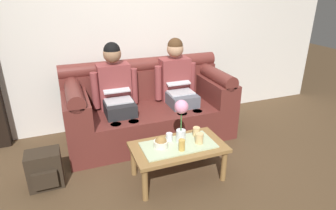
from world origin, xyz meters
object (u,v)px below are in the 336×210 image
(flower_vase, at_px, (181,116))
(cup_far_center, at_px, (199,138))
(person_left, at_px, (116,91))
(backpack_left, at_px, (45,170))
(person_right, at_px, (178,84))
(cup_near_left, at_px, (182,145))
(cup_far_left, at_px, (196,132))
(couch, at_px, (149,108))
(coffee_table, at_px, (178,150))
(cup_near_right, at_px, (169,137))
(snack_bowl, at_px, (161,143))

(flower_vase, bearing_deg, cup_far_center, -30.70)
(person_left, xyz_separation_m, backpack_left, (-0.85, -0.64, -0.47))
(flower_vase, xyz_separation_m, backpack_left, (-1.30, 0.28, -0.47))
(person_left, xyz_separation_m, person_right, (0.79, 0.00, -0.00))
(cup_near_left, height_order, cup_far_center, cup_near_left)
(cup_far_center, xyz_separation_m, cup_far_left, (0.04, 0.15, -0.01))
(couch, relative_size, person_left, 1.66)
(person_left, relative_size, cup_far_left, 13.08)
(coffee_table, distance_m, cup_far_left, 0.28)
(cup_near_right, height_order, backpack_left, cup_near_right)
(couch, height_order, flower_vase, couch)
(couch, bearing_deg, cup_near_right, -93.62)
(person_left, height_order, cup_far_center, person_left)
(person_left, bearing_deg, cup_far_left, -53.71)
(cup_near_left, distance_m, cup_far_center, 0.22)
(coffee_table, distance_m, snack_bowl, 0.20)
(couch, relative_size, cup_near_left, 18.58)
(flower_vase, height_order, snack_bowl, flower_vase)
(person_right, xyz_separation_m, backpack_left, (-1.64, -0.64, -0.47))
(snack_bowl, relative_size, backpack_left, 0.38)
(person_left, relative_size, cup_near_left, 11.16)
(coffee_table, height_order, cup_far_center, cup_far_center)
(cup_near_left, relative_size, cup_far_left, 1.17)
(cup_far_center, distance_m, cup_far_left, 0.15)
(person_left, bearing_deg, couch, 0.41)
(flower_vase, bearing_deg, snack_bowl, -173.12)
(couch, bearing_deg, snack_bowl, -100.30)
(person_left, height_order, flower_vase, person_left)
(coffee_table, relative_size, backpack_left, 2.45)
(cup_near_right, distance_m, backpack_left, 1.24)
(coffee_table, height_order, cup_near_left, cup_near_left)
(person_left, height_order, person_right, same)
(couch, relative_size, cup_near_right, 24.94)
(couch, xyz_separation_m, person_left, (-0.39, -0.00, 0.28))
(cup_near_left, xyz_separation_m, backpack_left, (-1.24, 0.44, -0.25))
(cup_far_left, bearing_deg, couch, 105.59)
(couch, bearing_deg, cup_far_left, -74.41)
(flower_vase, relative_size, snack_bowl, 3.15)
(cup_near_left, bearing_deg, person_left, 109.75)
(snack_bowl, bearing_deg, cup_near_left, -37.59)
(coffee_table, bearing_deg, cup_near_right, 117.70)
(couch, bearing_deg, person_right, -0.40)
(couch, relative_size, cup_far_center, 19.40)
(couch, bearing_deg, coffee_table, -90.00)
(cup_far_left, bearing_deg, cup_near_right, 179.20)
(person_right, xyz_separation_m, coffee_table, (-0.39, -0.97, -0.34))
(person_left, relative_size, person_right, 1.00)
(cup_near_right, relative_size, backpack_left, 0.22)
(person_right, distance_m, cup_near_right, 1.00)
(flower_vase, xyz_separation_m, cup_far_left, (0.20, 0.05, -0.23))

